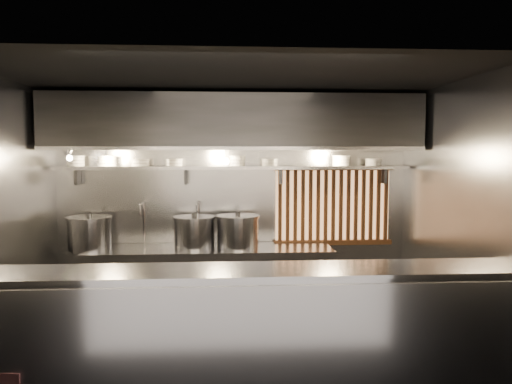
{
  "coord_description": "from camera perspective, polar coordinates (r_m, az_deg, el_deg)",
  "views": [
    {
      "loc": [
        -0.14,
        -4.95,
        2.09
      ],
      "look_at": [
        0.23,
        0.55,
        1.64
      ],
      "focal_mm": 35.0,
      "sensor_mm": 36.0,
      "label": 1
    }
  ],
  "objects": [
    {
      "name": "stock_pot_left",
      "position": [
        6.37,
        -18.48,
        -4.46
      ],
      "size": [
        0.63,
        0.63,
        0.44
      ],
      "rotation": [
        0.0,
        0.0,
        0.19
      ],
      "color": "#9B9BA0",
      "rests_on": "cooking_bench"
    },
    {
      "name": "wall_left",
      "position": [
        5.43,
        -26.71,
        -3.1
      ],
      "size": [
        0.0,
        3.0,
        3.0
      ],
      "primitive_type": "plane",
      "rotation": [
        1.57,
        0.0,
        1.57
      ],
      "color": "gray",
      "rests_on": "floor"
    },
    {
      "name": "wall_right",
      "position": [
        5.54,
        21.76,
        -2.78
      ],
      "size": [
        0.0,
        3.0,
        3.0
      ],
      "primitive_type": "plane",
      "rotation": [
        1.57,
        0.0,
        -1.57
      ],
      "color": "gray",
      "rests_on": "floor"
    },
    {
      "name": "faucet_left",
      "position": [
        6.45,
        -12.83,
        -2.38
      ],
      "size": [
        0.04,
        0.3,
        0.5
      ],
      "color": "silver",
      "rests_on": "wall_back"
    },
    {
      "name": "wall_back",
      "position": [
        6.49,
        -2.58,
        -1.39
      ],
      "size": [
        4.5,
        0.0,
        4.5
      ],
      "primitive_type": "plane",
      "rotation": [
        1.57,
        0.0,
        0.0
      ],
      "color": "gray",
      "rests_on": "floor"
    },
    {
      "name": "bowl_stack_1",
      "position": [
        6.44,
        -16.66,
        3.41
      ],
      "size": [
        0.25,
        0.25,
        0.13
      ],
      "color": "silver",
      "rests_on": "bowl_shelf"
    },
    {
      "name": "floor",
      "position": [
        5.38,
        -2.16,
        -18.15
      ],
      "size": [
        4.5,
        4.5,
        0.0
      ],
      "primitive_type": "plane",
      "color": "black",
      "rests_on": "ground"
    },
    {
      "name": "pendant_bulb",
      "position": [
        6.16,
        -3.47,
        3.51
      ],
      "size": [
        0.09,
        0.09,
        0.19
      ],
      "color": "#2D2D30",
      "rests_on": "exhaust_hood"
    },
    {
      "name": "exhaust_hood",
      "position": [
        6.06,
        -2.53,
        7.87
      ],
      "size": [
        4.4,
        0.81,
        0.65
      ],
      "color": "#2D2D30",
      "rests_on": "ceiling"
    },
    {
      "name": "bowl_stack_4",
      "position": [
        6.28,
        -2.14,
        3.58
      ],
      "size": [
        0.21,
        0.21,
        0.13
      ],
      "color": "silver",
      "rests_on": "bowl_shelf"
    },
    {
      "name": "stock_pot_mid",
      "position": [
        6.19,
        -7.07,
        -4.55
      ],
      "size": [
        0.58,
        0.58,
        0.43
      ],
      "rotation": [
        0.0,
        0.0,
        -0.12
      ],
      "color": "#9B9BA0",
      "rests_on": "cooking_bench"
    },
    {
      "name": "ceiling",
      "position": [
        5.01,
        -2.26,
        12.85
      ],
      "size": [
        4.5,
        4.5,
        0.0
      ],
      "primitive_type": "plane",
      "rotation": [
        3.14,
        0.0,
        0.0
      ],
      "color": "black",
      "rests_on": "wall_back"
    },
    {
      "name": "cooking_bench",
      "position": [
        6.31,
        -5.25,
        -10.38
      ],
      "size": [
        3.0,
        0.7,
        0.9
      ],
      "primitive_type": "cube",
      "color": "#9B9BA0",
      "rests_on": "floor"
    },
    {
      "name": "bowl_stack_5",
      "position": [
        6.3,
        1.57,
        3.41
      ],
      "size": [
        0.21,
        0.21,
        0.09
      ],
      "color": "silver",
      "rests_on": "bowl_shelf"
    },
    {
      "name": "bowl_stack_3",
      "position": [
        6.31,
        -9.36,
        3.35
      ],
      "size": [
        0.22,
        0.22,
        0.09
      ],
      "color": "silver",
      "rests_on": "bowl_shelf"
    },
    {
      "name": "bowl_stack_2",
      "position": [
        6.36,
        -13.08,
        3.3
      ],
      "size": [
        0.24,
        0.24,
        0.09
      ],
      "color": "silver",
      "rests_on": "bowl_shelf"
    },
    {
      "name": "serving_counter",
      "position": [
        4.28,
        -1.79,
        -16.17
      ],
      "size": [
        4.5,
        0.56,
        1.13
      ],
      "color": "#9B9BA0",
      "rests_on": "floor"
    },
    {
      "name": "bowl_stack_6",
      "position": [
        6.45,
        9.7,
        3.55
      ],
      "size": [
        0.24,
        0.24,
        0.13
      ],
      "color": "silver",
      "rests_on": "bowl_shelf"
    },
    {
      "name": "heat_lamp",
      "position": [
        6.07,
        -20.74,
        4.19
      ],
      "size": [
        0.25,
        0.35,
        0.2
      ],
      "color": "#9B9BA0",
      "rests_on": "exhaust_hood"
    },
    {
      "name": "bowl_shelf",
      "position": [
        6.28,
        -2.56,
        2.79
      ],
      "size": [
        4.4,
        0.34,
        0.04
      ],
      "primitive_type": "cube",
      "color": "#9B9BA0",
      "rests_on": "wall_back"
    },
    {
      "name": "faucet_right",
      "position": [
        6.38,
        -6.6,
        -2.37
      ],
      "size": [
        0.04,
        0.3,
        0.5
      ],
      "color": "silver",
      "rests_on": "wall_back"
    },
    {
      "name": "bowl_stack_7",
      "position": [
        6.57,
        13.26,
        3.34
      ],
      "size": [
        0.21,
        0.21,
        0.09
      ],
      "color": "silver",
      "rests_on": "bowl_shelf"
    },
    {
      "name": "wood_screen",
      "position": [
        6.6,
        8.78,
        -1.51
      ],
      "size": [
        1.56,
        0.09,
        1.04
      ],
      "color": "#EDAA6B",
      "rests_on": "wall_back"
    },
    {
      "name": "bowl_stack_0",
      "position": [
        6.53,
        -19.89,
        3.35
      ],
      "size": [
        0.22,
        0.22,
        0.13
      ],
      "color": "silver",
      "rests_on": "bowl_shelf"
    },
    {
      "name": "stock_pot_right",
      "position": [
        6.16,
        -2.08,
        -4.52
      ],
      "size": [
        0.63,
        0.63,
        0.44
      ],
      "rotation": [
        0.0,
        0.0,
        -0.19
      ],
      "color": "#9B9BA0",
      "rests_on": "cooking_bench"
    }
  ]
}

